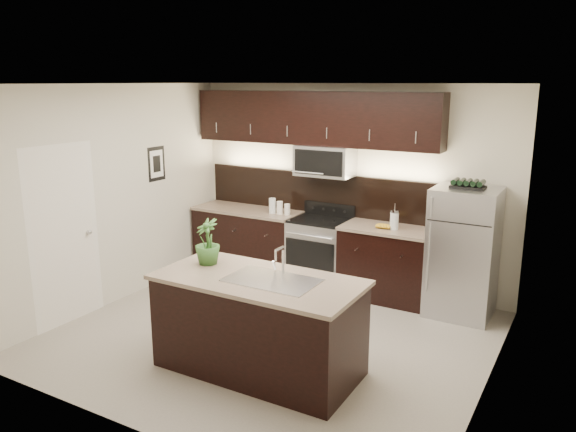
# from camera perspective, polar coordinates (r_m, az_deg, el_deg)

# --- Properties ---
(ground) EXTENTS (4.50, 4.50, 0.00)m
(ground) POSITION_cam_1_polar(r_m,az_deg,el_deg) (6.31, -1.70, -12.07)
(ground) COLOR gray
(ground) RESTS_ON ground
(room_walls) EXTENTS (4.52, 4.02, 2.71)m
(room_walls) POSITION_cam_1_polar(r_m,az_deg,el_deg) (5.81, -2.95, 3.30)
(room_walls) COLOR beige
(room_walls) RESTS_ON ground
(counter_run) EXTENTS (3.51, 0.65, 0.94)m
(counter_run) POSITION_cam_1_polar(r_m,az_deg,el_deg) (7.72, 1.91, -3.45)
(counter_run) COLOR black
(counter_run) RESTS_ON ground
(upper_fixtures) EXTENTS (3.49, 0.40, 1.66)m
(upper_fixtures) POSITION_cam_1_polar(r_m,az_deg,el_deg) (7.52, 2.72, 9.06)
(upper_fixtures) COLOR black
(upper_fixtures) RESTS_ON counter_run
(island) EXTENTS (1.96, 0.96, 0.94)m
(island) POSITION_cam_1_polar(r_m,az_deg,el_deg) (5.45, -2.99, -10.92)
(island) COLOR black
(island) RESTS_ON ground
(sink_faucet) EXTENTS (0.84, 0.50, 0.28)m
(sink_faucet) POSITION_cam_1_polar(r_m,az_deg,el_deg) (5.20, -1.59, -6.37)
(sink_faucet) COLOR silver
(sink_faucet) RESTS_ON island
(refrigerator) EXTENTS (0.74, 0.67, 1.54)m
(refrigerator) POSITION_cam_1_polar(r_m,az_deg,el_deg) (6.90, 17.34, -3.57)
(refrigerator) COLOR #B2B2B7
(refrigerator) RESTS_ON ground
(wine_rack) EXTENTS (0.38, 0.24, 0.09)m
(wine_rack) POSITION_cam_1_polar(r_m,az_deg,el_deg) (6.71, 17.83, 3.07)
(wine_rack) COLOR black
(wine_rack) RESTS_ON refrigerator
(plant) EXTENTS (0.33, 0.33, 0.46)m
(plant) POSITION_cam_1_polar(r_m,az_deg,el_deg) (5.65, -8.20, -2.59)
(plant) COLOR #315E25
(plant) RESTS_ON island
(canisters) EXTENTS (0.31, 0.11, 0.21)m
(canisters) POSITION_cam_1_polar(r_m,az_deg,el_deg) (7.74, -1.03, 0.91)
(canisters) COLOR silver
(canisters) RESTS_ON counter_run
(french_press) EXTENTS (0.11, 0.11, 0.32)m
(french_press) POSITION_cam_1_polar(r_m,az_deg,el_deg) (7.05, 10.75, -0.39)
(french_press) COLOR silver
(french_press) RESTS_ON counter_run
(bananas) EXTENTS (0.21, 0.17, 0.06)m
(bananas) POSITION_cam_1_polar(r_m,az_deg,el_deg) (7.10, 9.27, -0.95)
(bananas) COLOR #C2911B
(bananas) RESTS_ON counter_run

